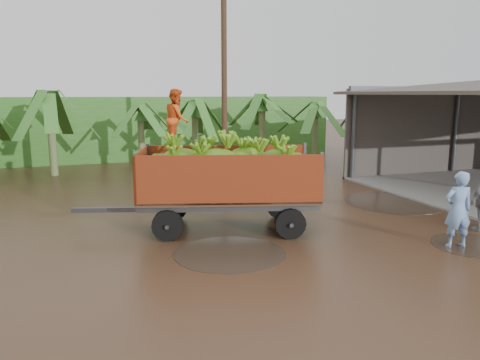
% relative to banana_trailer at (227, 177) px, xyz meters
% --- Properties ---
extents(ground, '(100.00, 100.00, 0.00)m').
position_rel_banana_trailer_xyz_m(ground, '(2.36, -0.24, -1.48)').
color(ground, black).
rests_on(ground, ground).
extents(hedge_north, '(22.00, 3.00, 3.60)m').
position_rel_banana_trailer_xyz_m(hedge_north, '(0.36, 15.76, 0.32)').
color(hedge_north, '#2D661E').
rests_on(hedge_north, ground).
extents(banana_trailer, '(6.84, 3.64, 3.92)m').
position_rel_banana_trailer_xyz_m(banana_trailer, '(0.00, 0.00, 0.00)').
color(banana_trailer, '#A93818').
rests_on(banana_trailer, ground).
extents(man_blue, '(0.79, 0.62, 1.92)m').
position_rel_banana_trailer_xyz_m(man_blue, '(4.86, -3.49, -0.52)').
color(man_blue, '#7094CD').
rests_on(man_blue, ground).
extents(utility_pole, '(1.20, 0.24, 8.56)m').
position_rel_banana_trailer_xyz_m(utility_pole, '(2.19, 7.01, 2.86)').
color(utility_pole, '#47301E').
rests_on(utility_pole, ground).
extents(banana_plants, '(24.42, 20.06, 3.95)m').
position_rel_banana_trailer_xyz_m(banana_plants, '(-2.35, 6.92, 0.28)').
color(banana_plants, '#2D661E').
rests_on(banana_plants, ground).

